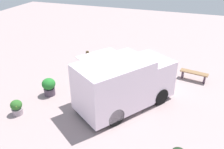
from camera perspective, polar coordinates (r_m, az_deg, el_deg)
ground_plane at (r=12.49m, az=2.16°, el=-4.68°), size 40.00×40.00×0.00m
food_truck at (r=11.03m, az=2.88°, el=-2.39°), size 4.44×4.98×2.40m
person_customer at (r=15.91m, az=-5.82°, el=3.92°), size 0.65×0.76×0.83m
planter_flowering_near at (r=12.60m, az=-14.82°, el=-2.71°), size 0.68×0.68×0.93m
planter_flowering_far at (r=14.84m, az=7.24°, el=2.20°), size 0.49×0.49×0.67m
planter_flowering_side at (r=11.69m, az=-21.82°, el=-7.24°), size 0.52×0.52×0.72m
plaza_bench at (r=14.41m, az=18.96°, el=0.09°), size 1.59×0.68×0.51m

